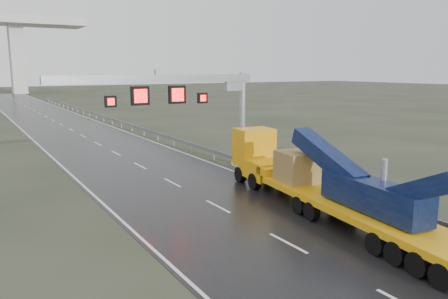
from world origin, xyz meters
TOP-DOWN VIEW (x-y plane):
  - ground at (0.00, 0.00)m, footprint 400.00×400.00m
  - road at (0.00, 40.00)m, footprint 11.00×200.00m
  - guardrail at (6.10, 30.00)m, footprint 0.20×140.00m
  - sign_gantry at (2.10, 17.99)m, footprint 14.90×1.20m
  - heavy_haul_truck at (4.31, 7.43)m, footprint 4.84×18.34m
  - exit_sign_pair at (8.85, 11.83)m, footprint 1.39×0.10m
  - striped_barrier at (7.96, 15.52)m, footprint 0.70×0.40m

SIDE VIEW (x-z plane):
  - ground at x=0.00m, z-range 0.00..0.00m
  - road at x=0.00m, z-range 0.00..0.02m
  - striped_barrier at x=7.96m, z-range 0.00..1.17m
  - guardrail at x=6.10m, z-range 0.00..1.40m
  - heavy_haul_truck at x=4.31m, z-range -0.48..3.79m
  - exit_sign_pair at x=8.85m, z-range 0.48..2.86m
  - sign_gantry at x=2.10m, z-range 1.90..9.33m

